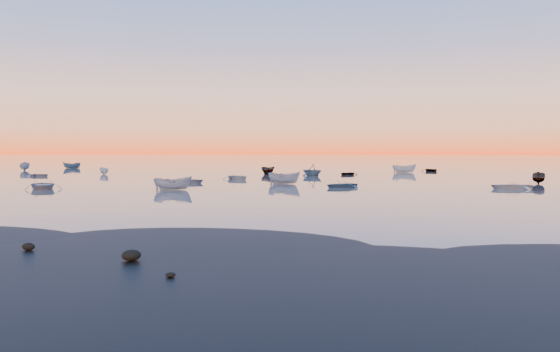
% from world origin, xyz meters
% --- Properties ---
extents(ground, '(600.00, 600.00, 0.00)m').
position_xyz_m(ground, '(0.00, 100.00, 0.00)').
color(ground, slate).
rests_on(ground, ground).
extents(mud_lobes, '(140.00, 6.00, 0.07)m').
position_xyz_m(mud_lobes, '(0.00, -1.00, 0.01)').
color(mud_lobes, black).
rests_on(mud_lobes, ground).
extents(moored_fleet, '(124.00, 58.00, 1.20)m').
position_xyz_m(moored_fleet, '(0.00, 53.00, 0.00)').
color(moored_fleet, silver).
rests_on(moored_fleet, ground).
extents(boat_near_left, '(4.20, 4.07, 1.03)m').
position_xyz_m(boat_near_left, '(-7.78, 44.51, 0.00)').
color(boat_near_left, silver).
rests_on(boat_near_left, ground).
extents(boat_near_center, '(2.69, 3.86, 1.23)m').
position_xyz_m(boat_near_center, '(-7.78, 26.25, 0.00)').
color(boat_near_center, gray).
rests_on(boat_near_center, ground).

